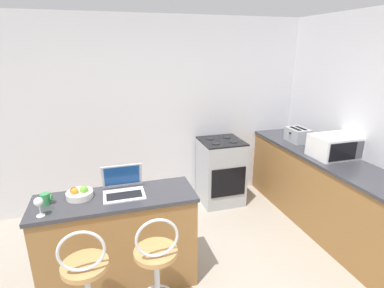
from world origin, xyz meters
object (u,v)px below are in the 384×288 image
object	(u,v)px
microwave	(334,146)
mug_green	(46,199)
bar_stool_far	(157,274)
toaster	(298,135)
wine_glass_short	(39,203)
laptop	(123,186)
fruit_bowl	(79,194)
stove_range	(221,171)

from	to	relation	value
microwave	mug_green	size ratio (longest dim) A/B	5.20
bar_stool_far	microwave	xyz separation A→B (m)	(2.29, 0.82, 0.58)
bar_stool_far	toaster	world-z (taller)	toaster
toaster	wine_glass_short	bearing A→B (deg)	-160.48
laptop	fruit_bowl	xyz separation A→B (m)	(-0.37, 0.01, -0.02)
laptop	fruit_bowl	bearing A→B (deg)	177.88
stove_range	wine_glass_short	world-z (taller)	wine_glass_short
laptop	toaster	bearing A→B (deg)	19.79
wine_glass_short	laptop	bearing A→B (deg)	18.49
bar_stool_far	microwave	bearing A→B (deg)	19.57
microwave	toaster	world-z (taller)	microwave
microwave	toaster	bearing A→B (deg)	93.94
wine_glass_short	mug_green	world-z (taller)	wine_glass_short
stove_range	wine_glass_short	distance (m)	2.61
bar_stool_far	stove_range	world-z (taller)	bar_stool_far
mug_green	fruit_bowl	size ratio (longest dim) A/B	0.44
fruit_bowl	laptop	bearing A→B (deg)	-2.12
stove_range	wine_glass_short	xyz separation A→B (m)	(-2.09, -1.44, 0.58)
microwave	laptop	bearing A→B (deg)	-174.73
laptop	mug_green	size ratio (longest dim) A/B	3.64
bar_stool_far	laptop	xyz separation A→B (m)	(-0.18, 0.59, 0.51)
toaster	bar_stool_far	bearing A→B (deg)	-146.98
stove_range	microwave	bearing A→B (deg)	-43.99
laptop	wine_glass_short	bearing A→B (deg)	-161.51
stove_range	mug_green	distance (m)	2.48
wine_glass_short	microwave	bearing A→B (deg)	8.11
bar_stool_far	stove_range	size ratio (longest dim) A/B	1.09
bar_stool_far	mug_green	bearing A→B (deg)	145.66
microwave	fruit_bowl	distance (m)	2.86
laptop	stove_range	world-z (taller)	laptop
laptop	mug_green	world-z (taller)	laptop
mug_green	bar_stool_far	bearing A→B (deg)	-34.34
wine_glass_short	fruit_bowl	xyz separation A→B (m)	(0.27, 0.23, -0.08)
toaster	mug_green	xyz separation A→B (m)	(-3.07, -0.90, -0.04)
wine_glass_short	bar_stool_far	bearing A→B (deg)	-24.07
wine_glass_short	fruit_bowl	distance (m)	0.37
bar_stool_far	wine_glass_short	xyz separation A→B (m)	(-0.83, 0.37, 0.57)
bar_stool_far	laptop	world-z (taller)	laptop
wine_glass_short	mug_green	distance (m)	0.20
toaster	fruit_bowl	size ratio (longest dim) A/B	1.38
bar_stool_far	fruit_bowl	distance (m)	0.95
stove_range	wine_glass_short	size ratio (longest dim) A/B	5.97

